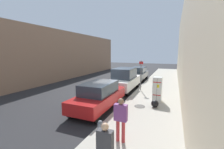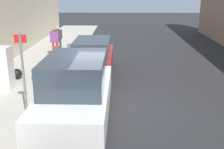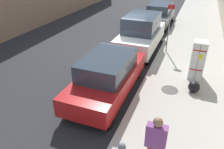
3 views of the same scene
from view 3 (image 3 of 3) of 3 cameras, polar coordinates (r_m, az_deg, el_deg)
name	(u,v)px [view 3 (image 3 of 3)]	position (r m, az deg, el deg)	size (l,w,h in m)	color
ground_plane	(119,53)	(13.26, 1.82, 5.65)	(80.00, 80.00, 0.00)	#28282B
sidewalk_slab	(190,63)	(12.59, 19.70, 2.92)	(3.77, 44.00, 0.13)	#B2ADA0
discarded_refrigerator	(198,60)	(10.68, 21.50, 3.60)	(0.61, 0.69, 1.77)	silver
manhole_cover	(170,90)	(9.68, 14.84, -3.86)	(0.70, 0.70, 0.02)	#47443F
street_sign_post	(169,26)	(13.09, 14.69, 12.24)	(0.36, 0.07, 2.79)	slate
trash_bag	(194,87)	(9.74, 20.63, -3.04)	(0.48, 0.48, 0.48)	black
pedestrian_walking_far	(156,141)	(5.72, 11.32, -16.73)	(0.51, 0.24, 1.77)	#B73338
parked_suv_gray	(159,14)	(19.16, 12.28, 15.17)	(1.91, 4.84, 1.75)	slate
parked_van_white	(141,33)	(13.48, 7.64, 10.70)	(2.02, 4.91, 2.16)	silver
parked_suv_red	(108,75)	(8.88, -1.13, -0.21)	(1.91, 4.86, 1.74)	red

